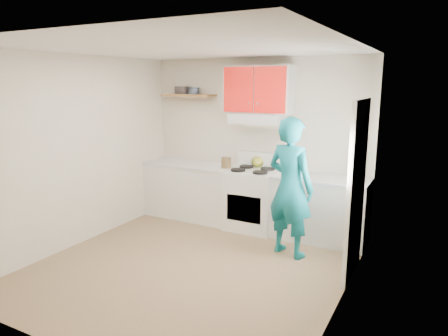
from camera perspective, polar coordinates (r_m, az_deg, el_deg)
The scene contains 21 objects.
floor at distance 5.24m, azimuth -4.41°, elevation -13.35°, with size 3.80×3.80×0.00m, color brown.
ceiling at distance 4.76m, azimuth -4.92°, elevation 16.28°, with size 3.60×3.80×0.04m, color white.
back_wall at distance 6.49m, azimuth 4.47°, elevation 3.57°, with size 3.60×0.04×2.60m, color beige.
front_wall at distance 3.44m, azimuth -22.07°, elevation -4.66°, with size 3.60×0.04×2.60m, color beige.
left_wall at distance 5.99m, azimuth -19.29°, elevation 2.26°, with size 0.04×3.80×2.60m, color beige.
right_wall at distance 4.16m, azimuth 16.67°, elevation -1.53°, with size 0.04×3.80×2.60m, color beige.
door at distance 4.90m, azimuth 17.88°, elevation -2.95°, with size 0.05×0.85×2.05m, color white.
door_glass at distance 4.82m, azimuth 17.88°, elevation 1.98°, with size 0.01×0.55×0.95m, color white.
counter_left at distance 6.89m, azimuth -4.61°, elevation -3.17°, with size 1.52×0.60×0.90m, color silver.
counter_right at distance 6.03m, azimuth 13.17°, elevation -5.63°, with size 1.32×0.60×0.90m, color silver.
stove at distance 6.34m, azimuth 3.99°, elevation -4.40°, with size 0.76×0.65×0.92m, color white.
range_hood at distance 6.21m, azimuth 4.56°, elevation 6.86°, with size 0.76×0.44×0.15m, color silver.
upper_cabinets at distance 6.24m, azimuth 4.83°, elevation 10.79°, with size 1.02×0.33×0.70m, color red.
shelf at distance 6.84m, azimuth -4.93°, elevation 10.04°, with size 0.90×0.30×0.04m, color brown.
books at distance 6.95m, azimuth -5.68°, elevation 10.70°, with size 0.24×0.17×0.12m, color #41393B.
tin at distance 6.78m, azimuth -4.21°, elevation 10.65°, with size 0.18×0.18×0.11m, color #333D4C.
kettle at distance 6.45m, azimuth 4.74°, elevation 0.90°, with size 0.21×0.21×0.18m, color olive.
crock at distance 6.38m, azimuth 0.29°, elevation 0.65°, with size 0.15×0.15×0.18m, color #503F23.
cutting_board at distance 5.90m, azimuth 9.72°, elevation -1.25°, with size 0.31×0.23×0.02m, color olive.
silicone_mat at distance 5.84m, azimuth 16.51°, elevation -1.78°, with size 0.31×0.26×0.01m, color #B71512.
person at distance 5.33m, azimuth 9.19°, elevation -2.67°, with size 0.66×0.43×1.82m, color #0C6572.
Camera 1 is at (2.58, -3.99, 2.22)m, focal length 32.91 mm.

